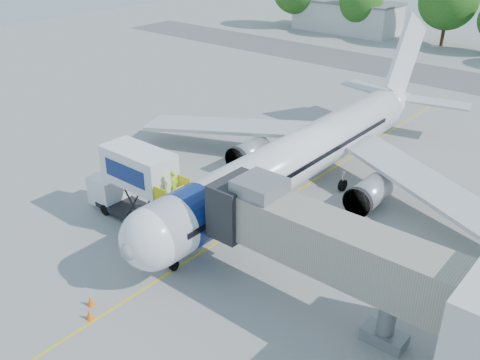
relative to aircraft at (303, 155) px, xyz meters
The scene contains 11 objects.
ground 5.07m from the aircraft, 90.00° to the right, with size 160.00×160.00×0.00m, color gray.
guidance_line 5.06m from the aircraft, 90.00° to the right, with size 0.15×70.00×0.01m, color yellow.
taxiway_strip 37.99m from the aircraft, 90.00° to the left, with size 120.00×10.00×0.01m, color #59595B.
aircraft is the anchor object (origin of this frame).
jet_bridge 13.77m from the aircraft, 54.30° to the right, with size 13.90×3.20×6.60m.
catering_hiloader 12.77m from the aircraft, 119.37° to the right, with size 8.50×2.44×5.50m.
safety_cone_a 19.03m from the aircraft, 93.54° to the right, with size 0.39×0.39×0.62m.
safety_cone_b 19.70m from the aircraft, 90.81° to the right, with size 0.40×0.40×0.63m.
outbuilding_left 62.50m from the aircraft, 116.61° to the left, with size 18.40×8.40×5.30m.
tree_b 59.09m from the aircraft, 114.41° to the left, with size 7.24×7.24×9.24m.
tree_c 56.40m from the aircraft, 100.59° to the left, with size 9.11×9.11×11.62m.
Camera 1 is at (19.95, -27.21, 19.45)m, focal length 40.00 mm.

